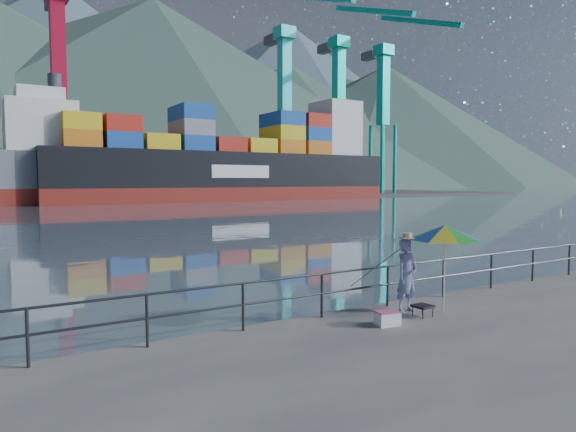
% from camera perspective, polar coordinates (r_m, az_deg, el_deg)
% --- Properties ---
extents(ground, '(24.00, 11.00, 0.50)m').
position_cam_1_polar(ground, '(9.39, 29.06, -17.57)').
color(ground, '#5F5C5A').
rests_on(ground, ground).
extents(harbor_water, '(500.00, 280.00, 0.00)m').
position_cam_1_polar(harbor_water, '(137.95, -28.48, 2.22)').
color(harbor_water, slate).
rests_on(harbor_water, ground).
extents(far_dock, '(200.00, 40.00, 0.40)m').
position_cam_1_polar(far_dock, '(102.29, -21.70, 1.97)').
color(far_dock, '#514F4C').
rests_on(far_dock, ground).
extents(guardrail, '(22.00, 0.06, 1.03)m').
position_cam_1_polar(guardrail, '(12.42, 7.57, -8.14)').
color(guardrail, '#2D3033').
rests_on(guardrail, ground).
extents(mountains, '(600.00, 332.80, 80.00)m').
position_cam_1_polar(mountains, '(222.78, -19.72, 12.14)').
color(mountains, '#385147').
rests_on(mountains, ground).
extents(port_cranes, '(116.00, 28.00, 38.40)m').
position_cam_1_polar(port_cranes, '(100.36, -8.88, 11.32)').
color(port_cranes, '#AE0813').
rests_on(port_cranes, ground).
extents(container_stacks, '(58.00, 5.40, 7.80)m').
position_cam_1_polar(container_stacks, '(108.62, -10.26, 3.90)').
color(container_stacks, '#267F3F').
rests_on(container_stacks, ground).
extents(fisherman, '(0.68, 0.50, 1.74)m').
position_cam_1_polar(fisherman, '(12.57, 13.06, -6.45)').
color(fisherman, '#303E92').
rests_on(fisherman, ground).
extents(beach_umbrella, '(2.12, 2.12, 2.08)m').
position_cam_1_polar(beach_umbrella, '(12.59, 17.05, -1.76)').
color(beach_umbrella, white).
rests_on(beach_umbrella, ground).
extents(folding_stool, '(0.43, 0.43, 0.26)m').
position_cam_1_polar(folding_stool, '(12.36, 14.73, -10.11)').
color(folding_stool, black).
rests_on(folding_stool, ground).
extents(cooler_bag, '(0.54, 0.41, 0.28)m').
position_cam_1_polar(cooler_bag, '(11.47, 10.98, -11.15)').
color(cooler_bag, white).
rests_on(cooler_bag, ground).
extents(fishing_rod, '(0.17, 1.85, 1.31)m').
position_cam_1_polar(fishing_rod, '(13.53, 9.64, -9.42)').
color(fishing_rod, black).
rests_on(fishing_rod, ground).
extents(container_ship, '(57.92, 9.65, 18.10)m').
position_cam_1_polar(container_ship, '(86.57, -5.69, 5.78)').
color(container_ship, maroon).
rests_on(container_ship, ground).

